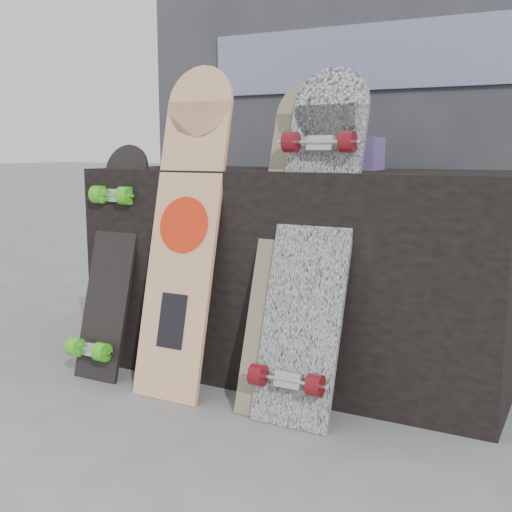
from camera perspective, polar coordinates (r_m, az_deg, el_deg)
The scene contains 10 objects.
ground at distance 2.19m, azimuth -1.89°, elevation -14.09°, with size 60.00×60.00×0.00m, color slate.
vendor_table at distance 2.50m, azimuth 3.77°, elevation -1.52°, with size 1.60×0.60×0.80m, color black.
booth at distance 3.26m, azimuth 10.23°, elevation 13.31°, with size 2.40×0.22×2.20m.
merch_box_purple at distance 2.85m, azimuth -5.33°, elevation 8.91°, with size 0.18×0.12×0.10m, color #643F82.
merch_box_small at distance 2.43m, azimuth 9.32°, elevation 8.96°, with size 0.14×0.14×0.12m, color #643F82.
merch_box_flat at distance 2.48m, azimuth 6.39°, elevation 8.34°, with size 0.22×0.10×0.06m, color #D1B78C.
longboard_geisha at distance 2.32m, azimuth -6.26°, elevation 3.16°, with size 0.27×0.31×1.18m.
longboard_celtic at distance 2.17m, azimuth 3.37°, elevation 2.00°, with size 0.25×0.37×1.12m.
longboard_cascadia at distance 2.12m, azimuth 5.07°, elevation 1.95°, with size 0.27×0.43×1.16m.
skateboard_dark at distance 2.56m, azimuth -12.79°, elevation -0.15°, with size 0.20×0.33×0.90m.
Camera 1 is at (1.00, -1.74, 0.88)m, focal length 45.00 mm.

